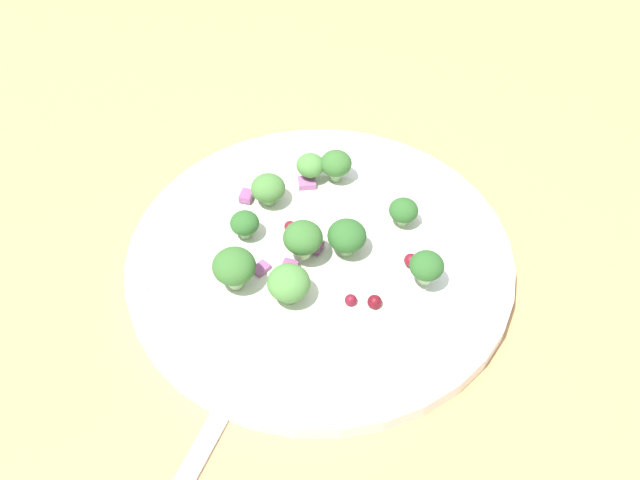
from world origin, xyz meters
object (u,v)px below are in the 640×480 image
(broccoli_floret_0, at_px, (347,236))
(broccoli_floret_2, at_px, (245,224))
(fork, at_px, (190,470))
(plate, at_px, (320,257))
(broccoli_floret_1, at_px, (336,164))

(broccoli_floret_0, distance_m, broccoli_floret_2, 0.07)
(fork, bearing_deg, broccoli_floret_2, -102.22)
(plate, height_order, fork, plate)
(plate, relative_size, broccoli_floret_1, 11.23)
(broccoli_floret_0, xyz_separation_m, broccoli_floret_1, (0.00, -0.07, -0.00))
(plate, xyz_separation_m, broccoli_floret_2, (0.05, -0.02, 0.02))
(broccoli_floret_2, bearing_deg, broccoli_floret_1, -142.47)
(broccoli_floret_0, xyz_separation_m, fork, (0.11, 0.15, -0.03))
(broccoli_floret_0, distance_m, fork, 0.18)
(broccoli_floret_0, relative_size, broccoli_floret_2, 1.31)
(broccoli_floret_0, height_order, broccoli_floret_2, broccoli_floret_0)
(broccoli_floret_2, bearing_deg, plate, 158.64)
(plate, bearing_deg, broccoli_floret_0, 177.45)
(broccoli_floret_2, height_order, fork, broccoli_floret_2)
(plate, bearing_deg, fork, 59.43)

